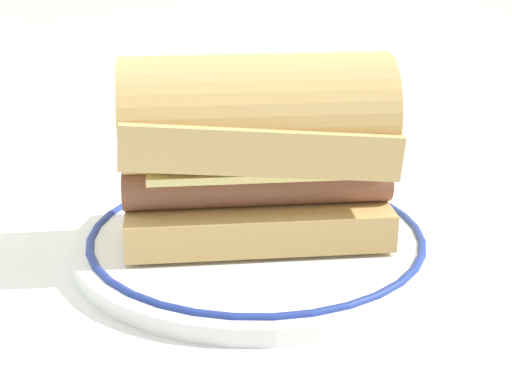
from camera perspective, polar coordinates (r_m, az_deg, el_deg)
ground_plane at (r=0.55m, az=-2.70°, el=-4.31°), size 1.50×1.50×0.00m
plate at (r=0.55m, az=0.00°, el=-3.63°), size 0.26×0.26×0.01m
sausage_sandwich at (r=0.52m, az=0.00°, el=3.58°), size 0.21×0.15×0.13m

